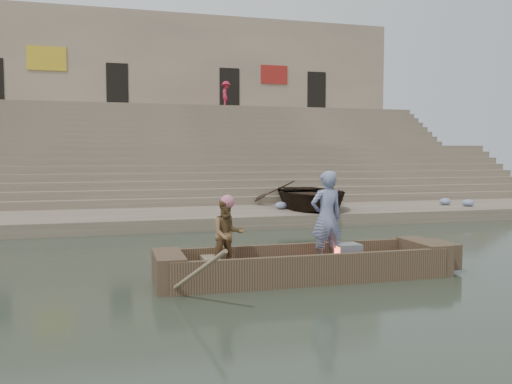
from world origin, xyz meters
name	(u,v)px	position (x,y,z in m)	size (l,w,h in m)	color
ground	(244,276)	(0.00, 0.00, 0.00)	(120.00, 120.00, 0.00)	#263024
lower_landing	(187,218)	(0.00, 8.00, 0.20)	(32.00, 4.00, 0.40)	gray
mid_landing	(165,175)	(0.00, 15.50, 1.40)	(32.00, 3.00, 2.80)	gray
upper_landing	(153,150)	(0.00, 22.50, 2.60)	(32.00, 3.00, 5.20)	gray
ghat_steps	(162,165)	(0.00, 17.19, 1.80)	(32.00, 11.00, 5.20)	gray
building_wall	(148,106)	(0.00, 26.50, 5.60)	(32.00, 5.07, 11.20)	tan
main_rowboat	(305,272)	(1.06, -0.50, 0.11)	(5.00, 1.30, 0.22)	brown
rowboat_trim	(315,262)	(1.27, -0.50, 0.31)	(6.04, 2.63, 1.98)	brown
standing_man	(326,218)	(1.56, -0.35, 1.12)	(0.66, 0.43, 1.81)	navy
rowing_man	(227,234)	(-0.39, -0.35, 0.88)	(0.64, 0.50, 1.31)	#267432
television	(347,254)	(1.93, -0.50, 0.42)	(0.46, 0.42, 0.40)	slate
beached_rowboat	(310,194)	(4.43, 8.01, 0.91)	(3.55, 4.97, 1.03)	#2D2116
pedestrian	(226,95)	(4.42, 22.36, 6.02)	(1.06, 0.61, 1.64)	#BA1F3A
cloth_bundles	(297,206)	(3.87, 7.85, 0.53)	(19.35, 1.27, 0.26)	#3F5999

